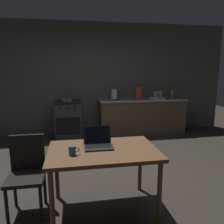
{
  "coord_description": "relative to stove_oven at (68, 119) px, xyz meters",
  "views": [
    {
      "loc": [
        -0.44,
        -3.05,
        1.6
      ],
      "look_at": [
        0.23,
        0.7,
        0.87
      ],
      "focal_mm": 35.33,
      "sensor_mm": 36.0,
      "label": 1
    }
  ],
  "objects": [
    {
      "name": "frying_pan",
      "position": [
        -0.01,
        -0.03,
        0.47
      ],
      "size": [
        0.26,
        0.43,
        0.05
      ],
      "color": "gray",
      "rests_on": "stove_oven"
    },
    {
      "name": "coffee_mug",
      "position": [
        0.11,
        -3.02,
        0.34
      ],
      "size": [
        0.11,
        0.07,
        0.1
      ],
      "color": "#264C8C",
      "rests_on": "dining_table"
    },
    {
      "name": "electric_kettle",
      "position": [
        1.11,
        0.0,
        0.57
      ],
      "size": [
        0.18,
        0.16,
        0.26
      ],
      "color": "black",
      "rests_on": "kitchen_counter"
    },
    {
      "name": "laptop",
      "position": [
        0.39,
        -2.82,
        0.34
      ],
      "size": [
        0.32,
        0.26,
        0.23
      ],
      "rotation": [
        0.0,
        0.0,
        0.19
      ],
      "color": "#232326",
      "rests_on": "dining_table"
    },
    {
      "name": "chair",
      "position": [
        -0.41,
        -2.75,
        0.06
      ],
      "size": [
        0.4,
        0.4,
        0.87
      ],
      "rotation": [
        0.0,
        0.0,
        -0.2
      ],
      "color": "black",
      "rests_on": "ground_plane"
    },
    {
      "name": "bottle",
      "position": [
        2.58,
        -0.05,
        0.58
      ],
      "size": [
        0.07,
        0.07,
        0.29
      ],
      "color": "#8C601E",
      "rests_on": "kitchen_counter"
    },
    {
      "name": "ground_plane",
      "position": [
        0.57,
        -2.15,
        -0.44
      ],
      "size": [
        12.0,
        12.0,
        0.0
      ],
      "primitive_type": "plane",
      "color": "#2D2823"
    },
    {
      "name": "dish_rack",
      "position": [
        2.22,
        0.0,
        0.49
      ],
      "size": [
        0.34,
        0.26,
        0.21
      ],
      "color": "silver",
      "rests_on": "kitchen_counter"
    },
    {
      "name": "kitchen_counter",
      "position": [
        1.81,
        0.0,
        0.0
      ],
      "size": [
        2.16,
        0.64,
        0.88
      ],
      "color": "#4C3D2D",
      "rests_on": "ground_plane"
    },
    {
      "name": "stove_oven",
      "position": [
        0.0,
        0.0,
        0.0
      ],
      "size": [
        0.6,
        0.62,
        0.88
      ],
      "color": "#2D2D30",
      "rests_on": "ground_plane"
    },
    {
      "name": "dining_table",
      "position": [
        0.44,
        -2.91,
        0.22
      ],
      "size": [
        1.2,
        0.79,
        0.74
      ],
      "color": "brown",
      "rests_on": "ground_plane"
    },
    {
      "name": "back_wall",
      "position": [
        0.87,
        0.35,
        0.92
      ],
      "size": [
        6.4,
        0.1,
        2.73
      ],
      "primitive_type": "cube",
      "color": "#434943",
      "rests_on": "ground_plane"
    },
    {
      "name": "cereal_box",
      "position": [
        1.72,
        0.02,
        0.59
      ],
      "size": [
        0.13,
        0.05,
        0.29
      ],
      "color": "#B2382D",
      "rests_on": "kitchen_counter"
    }
  ]
}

